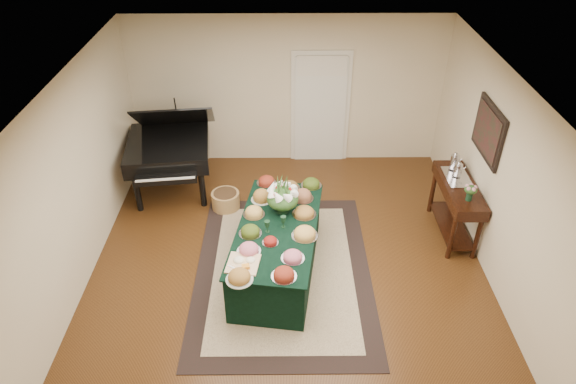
{
  "coord_description": "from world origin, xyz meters",
  "views": [
    {
      "loc": [
        -0.05,
        -5.46,
        4.99
      ],
      "look_at": [
        0.0,
        0.3,
        1.05
      ],
      "focal_mm": 32.0,
      "sensor_mm": 36.0,
      "label": 1
    }
  ],
  "objects_px": {
    "grand_piano": "(169,148)",
    "mahogany_sideboard": "(458,196)",
    "floral_centerpiece": "(283,195)",
    "buffet_table": "(277,249)"
  },
  "relations": [
    {
      "from": "buffet_table",
      "to": "grand_piano",
      "type": "relative_size",
      "value": 1.33
    },
    {
      "from": "buffet_table",
      "to": "mahogany_sideboard",
      "type": "xyz_separation_m",
      "value": [
        2.64,
        0.82,
        0.31
      ]
    },
    {
      "from": "floral_centerpiece",
      "to": "grand_piano",
      "type": "height_order",
      "value": "grand_piano"
    },
    {
      "from": "grand_piano",
      "to": "floral_centerpiece",
      "type": "bearing_deg",
      "value": -42.28
    },
    {
      "from": "buffet_table",
      "to": "mahogany_sideboard",
      "type": "relative_size",
      "value": 1.71
    },
    {
      "from": "buffet_table",
      "to": "grand_piano",
      "type": "height_order",
      "value": "grand_piano"
    },
    {
      "from": "buffet_table",
      "to": "floral_centerpiece",
      "type": "height_order",
      "value": "floral_centerpiece"
    },
    {
      "from": "floral_centerpiece",
      "to": "mahogany_sideboard",
      "type": "xyz_separation_m",
      "value": [
        2.57,
        0.46,
        -0.34
      ]
    },
    {
      "from": "grand_piano",
      "to": "mahogany_sideboard",
      "type": "relative_size",
      "value": 1.29
    },
    {
      "from": "buffet_table",
      "to": "floral_centerpiece",
      "type": "xyz_separation_m",
      "value": [
        0.07,
        0.35,
        0.65
      ]
    }
  ]
}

